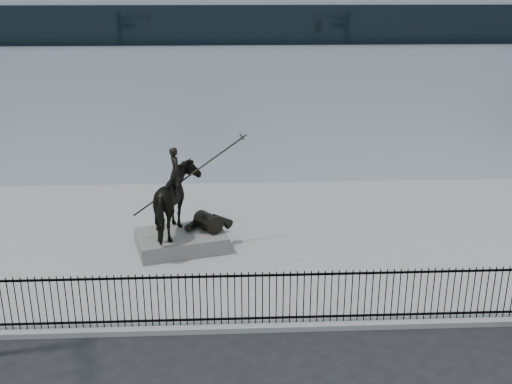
{
  "coord_description": "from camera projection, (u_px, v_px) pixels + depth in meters",
  "views": [
    {
      "loc": [
        -0.49,
        -12.5,
        8.64
      ],
      "look_at": [
        0.4,
        6.0,
        2.16
      ],
      "focal_mm": 42.0,
      "sensor_mm": 36.0,
      "label": 1
    }
  ],
  "objects": [
    {
      "name": "ground",
      "position": [
        252.0,
        356.0,
        14.66
      ],
      "size": [
        120.0,
        120.0,
        0.0
      ],
      "primitive_type": "plane",
      "color": "black",
      "rests_on": "ground"
    },
    {
      "name": "statue_plinth",
      "position": [
        181.0,
        241.0,
        20.17
      ],
      "size": [
        3.32,
        2.68,
        0.54
      ],
      "primitive_type": "cube",
      "rotation": [
        0.0,
        0.0,
        0.27
      ],
      "color": "#5E5B56",
      "rests_on": "plaza"
    },
    {
      "name": "equestrian_statue",
      "position": [
        181.0,
        201.0,
        19.72
      ],
      "size": [
        3.6,
        2.72,
        3.15
      ],
      "rotation": [
        0.0,
        0.0,
        0.27
      ],
      "color": "black",
      "rests_on": "statue_plinth"
    },
    {
      "name": "plaza",
      "position": [
        243.0,
        238.0,
        21.23
      ],
      "size": [
        30.0,
        12.0,
        0.15
      ],
      "primitive_type": "cube",
      "color": "gray",
      "rests_on": "ground"
    },
    {
      "name": "building",
      "position": [
        236.0,
        65.0,
        32.03
      ],
      "size": [
        44.0,
        14.0,
        9.0
      ],
      "primitive_type": "cube",
      "color": "silver",
      "rests_on": "ground"
    },
    {
      "name": "picket_fence",
      "position": [
        249.0,
        298.0,
        15.54
      ],
      "size": [
        22.1,
        0.1,
        1.5
      ],
      "color": "black",
      "rests_on": "plaza"
    }
  ]
}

